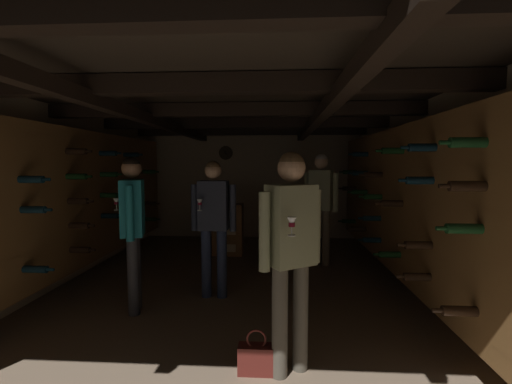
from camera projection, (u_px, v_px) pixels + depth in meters
name	position (u px, v px, depth m)	size (l,w,h in m)	color
ground_plane	(234.00, 290.00, 4.45)	(8.40, 8.40, 0.00)	#7A6651
room_shell	(235.00, 178.00, 4.61)	(4.72, 6.52, 2.41)	tan
wine_crate_stack	(228.00, 229.00, 6.16)	(0.52, 0.35, 0.90)	brown
display_bottle	(227.00, 196.00, 6.17)	(0.08, 0.08, 0.35)	black
person_host_center	(214.00, 216.00, 4.14)	(0.54, 0.33, 1.64)	#232D4C
person_guest_near_right	(291.00, 241.00, 2.61)	(0.47, 0.43, 1.69)	#4C473D
person_guest_far_right	(321.00, 198.00, 5.47)	(0.50, 0.33, 1.75)	brown
person_guest_mid_left	(133.00, 219.00, 3.73)	(0.39, 0.52, 1.67)	#2D2D33
handbag	(256.00, 358.00, 2.67)	(0.28, 0.12, 0.35)	#591E19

